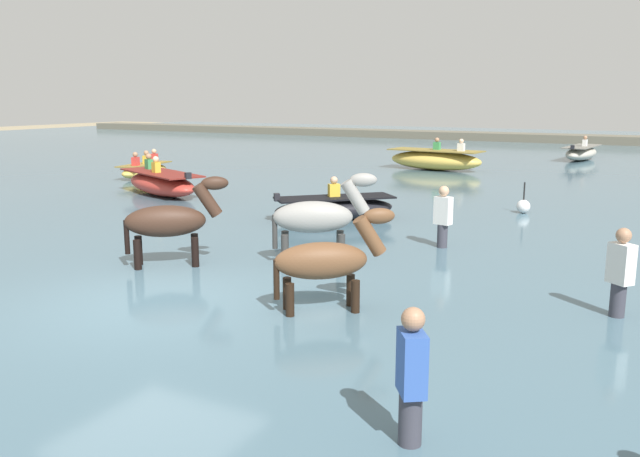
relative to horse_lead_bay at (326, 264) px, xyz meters
The scene contains 15 objects.
ground_plane 2.76m from the horse_lead_bay, 159.74° to the right, with size 120.00×120.00×0.00m, color gray.
water_surface 9.47m from the horse_lead_bay, 104.61° to the left, with size 90.00×90.00×0.42m, color #476675.
horse_lead_bay is the anchor object (origin of this frame).
horse_trailing_dark_bay 3.63m from the horse_lead_bay, 165.64° to the left, with size 1.58×1.40×1.96m.
horse_flank_grey 2.69m from the horse_lead_bay, 121.09° to the left, with size 1.75×1.22×2.01m.
boat_distant_east 18.26m from the horse_lead_bay, 103.90° to the left, with size 3.98×1.78×1.28m.
boat_far_offshore 11.89m from the horse_lead_bay, 142.24° to the left, with size 3.77×2.50×1.16m.
boat_distant_west 24.98m from the horse_lead_bay, 89.51° to the left, with size 1.47×3.64×1.13m.
boat_near_port 16.46m from the horse_lead_bay, 141.33° to the left, with size 1.25×2.64×0.99m.
boat_near_starboard 6.83m from the horse_lead_bay, 116.07° to the left, with size 2.74×2.72×1.03m.
person_wading_close 3.63m from the horse_lead_bay, 50.95° to the right, with size 0.35×0.38×1.63m.
person_onlooker_right 4.50m from the horse_lead_bay, 87.52° to the left, with size 0.36×0.27×1.63m.
person_spectator_far 3.90m from the horse_lead_bay, 24.53° to the left, with size 0.38×0.35×1.63m.
channel_buoy 9.23m from the horse_lead_bay, 85.07° to the left, with size 0.34×0.34×0.78m.
far_shoreline 37.09m from the horse_lead_bay, 93.68° to the left, with size 80.00×2.40×0.93m, color #605B4C.
Camera 1 is at (6.41, -6.80, 3.31)m, focal length 36.99 mm.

